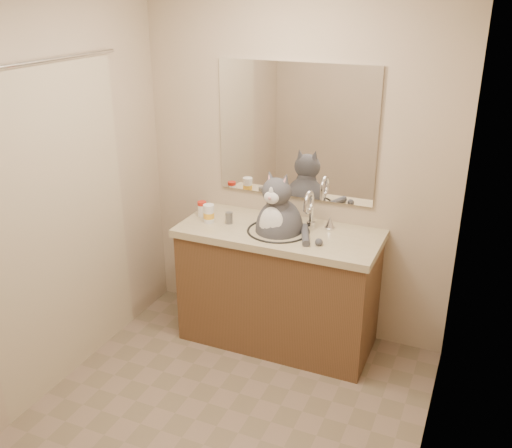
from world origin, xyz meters
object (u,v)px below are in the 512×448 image
(pill_bottle_orange, at_px, (209,214))
(pill_bottle_redcap, at_px, (202,209))
(grey_canister, at_px, (229,218))
(cat, at_px, (279,225))

(pill_bottle_orange, bearing_deg, pill_bottle_redcap, 139.35)
(pill_bottle_redcap, xyz_separation_m, pill_bottle_orange, (0.10, -0.08, 0.01))
(pill_bottle_redcap, bearing_deg, pill_bottle_orange, -40.65)
(pill_bottle_redcap, distance_m, grey_canister, 0.24)
(pill_bottle_orange, bearing_deg, grey_canister, 15.38)
(pill_bottle_orange, height_order, grey_canister, pill_bottle_orange)
(cat, distance_m, grey_canister, 0.36)
(pill_bottle_orange, relative_size, grey_canister, 1.61)
(cat, height_order, pill_bottle_redcap, cat)
(pill_bottle_redcap, bearing_deg, cat, -3.16)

